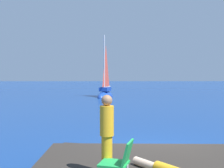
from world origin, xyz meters
TOP-DOWN VIEW (x-y plane):
  - ground_plane at (0.00, 0.00)m, footprint 160.00×160.00m
  - boulder_seaward at (-2.54, -1.06)m, footprint 1.07×1.18m
  - boulder_inland at (-2.49, -0.57)m, footprint 1.27×1.62m
  - sailboat_near at (-2.02, 21.45)m, footprint 2.29×4.04m
  - person_standing at (-1.54, -3.63)m, footprint 0.28×0.28m
  - beach_chair at (-1.29, -4.03)m, footprint 0.71×0.63m

SIDE VIEW (x-z plane):
  - ground_plane at x=0.00m, z-range 0.00..0.00m
  - boulder_seaward at x=-2.54m, z-range -0.38..0.38m
  - boulder_inland at x=-2.49m, z-range -0.54..0.54m
  - sailboat_near at x=-2.02m, z-range -3.25..4.04m
  - beach_chair at x=-1.29m, z-range 0.62..1.41m
  - person_standing at x=-1.54m, z-range 0.63..2.25m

